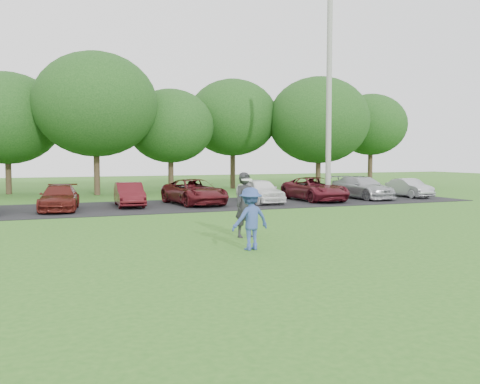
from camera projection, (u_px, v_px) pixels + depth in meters
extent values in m
plane|color=#2C631C|center=(293.00, 253.00, 13.41)|extent=(100.00, 100.00, 0.00)
cube|color=black|center=(164.00, 206.00, 25.40)|extent=(32.00, 6.50, 0.03)
cylinder|color=gray|center=(329.00, 100.00, 27.61)|extent=(0.28, 0.28, 10.56)
imported|color=#31488B|center=(250.00, 219.00, 13.76)|extent=(1.12, 0.75, 1.61)
cylinder|color=white|center=(247.00, 180.00, 13.47)|extent=(0.27, 0.27, 0.05)
imported|color=black|center=(246.00, 205.00, 15.86)|extent=(0.77, 0.57, 1.93)
cube|color=black|center=(254.00, 196.00, 15.74)|extent=(0.15, 0.12, 0.10)
imported|color=#531712|center=(59.00, 198.00, 23.23)|extent=(2.12, 4.02, 1.11)
imported|color=#491015|center=(129.00, 194.00, 25.04)|extent=(1.44, 3.48, 1.12)
imported|color=#4F1116|center=(194.00, 192.00, 26.04)|extent=(2.53, 4.64, 1.23)
imported|color=white|center=(260.00, 191.00, 26.88)|extent=(1.45, 3.60, 1.23)
imported|color=#55121D|center=(315.00, 189.00, 28.19)|extent=(2.08, 4.47, 1.24)
imported|color=#AAABB1|center=(362.00, 187.00, 29.53)|extent=(2.03, 4.36, 1.23)
imported|color=#A0A2A7|center=(409.00, 188.00, 30.61)|extent=(1.27, 3.26, 1.06)
cylinder|color=#38281C|center=(9.00, 177.00, 33.20)|extent=(0.36, 0.36, 2.20)
ellipsoid|color=#214C19|center=(7.00, 118.00, 32.95)|extent=(6.68, 6.68, 5.68)
cylinder|color=#38281C|center=(97.00, 173.00, 32.49)|extent=(0.36, 0.36, 2.70)
ellipsoid|color=#214C19|center=(96.00, 104.00, 32.20)|extent=(7.42, 7.42, 6.31)
cylinder|color=#38281C|center=(171.00, 175.00, 35.69)|extent=(0.36, 0.36, 2.20)
ellipsoid|color=#214C19|center=(170.00, 126.00, 35.47)|extent=(5.76, 5.76, 4.90)
cylinder|color=#38281C|center=(233.00, 170.00, 38.86)|extent=(0.36, 0.36, 2.70)
ellipsoid|color=#214C19|center=(233.00, 118.00, 38.60)|extent=(6.50, 6.50, 5.53)
cylinder|color=#38281C|center=(318.00, 174.00, 38.38)|extent=(0.36, 0.36, 2.20)
ellipsoid|color=#214C19|center=(319.00, 120.00, 38.11)|extent=(7.24, 7.24, 6.15)
cylinder|color=#38281C|center=(370.00, 169.00, 41.73)|extent=(0.36, 0.36, 2.70)
ellipsoid|color=#214C19|center=(371.00, 125.00, 41.49)|extent=(5.58, 5.58, 4.74)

